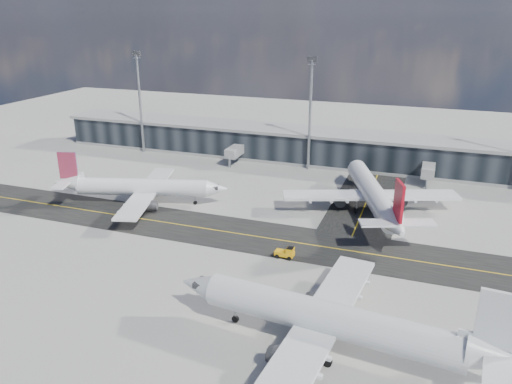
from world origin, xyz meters
TOP-DOWN VIEW (x-y plane):
  - ground at (0.00, 0.00)m, footprint 300.00×300.00m
  - taxiway_lanes at (3.91, 10.74)m, footprint 180.00×63.00m
  - terminal_concourse at (0.04, 54.93)m, footprint 152.00×19.80m
  - floodlight_masts at (0.00, 48.00)m, footprint 102.50×0.70m
  - airliner_af at (-28.11, 11.46)m, footprint 37.26×32.08m
  - airliner_redtail at (19.78, 23.01)m, footprint 36.08×41.75m
  - airliner_near at (21.11, -23.71)m, footprint 43.11×36.81m
  - baggage_tug at (8.88, -2.34)m, footprint 3.30×1.79m
  - service_van at (14.52, 31.03)m, footprint 2.82×5.51m

SIDE VIEW (x-z plane):
  - ground at x=0.00m, z-range 0.00..0.00m
  - taxiway_lanes at x=3.91m, z-range -0.01..0.03m
  - service_van at x=14.52m, z-range 0.00..1.49m
  - baggage_tug at x=8.88m, z-range 0.00..2.03m
  - airliner_af at x=-28.11m, z-range -1.90..9.30m
  - terminal_concourse at x=0.04m, z-range -0.31..8.49m
  - airliner_near at x=21.11m, z-range -2.17..10.60m
  - airliner_redtail at x=19.78m, z-range -2.17..10.60m
  - floodlight_masts at x=0.00m, z-range 1.16..30.06m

